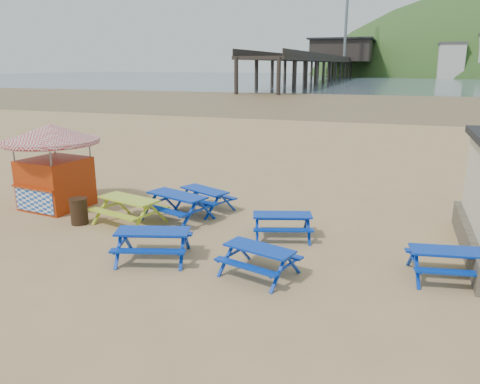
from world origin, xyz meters
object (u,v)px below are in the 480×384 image
(picnic_table_blue_b, at_px, (205,200))
(litter_bin, at_px, (79,211))
(picnic_table_yellow, at_px, (129,211))
(picnic_table_blue_a, at_px, (177,207))
(ice_cream_kiosk, at_px, (53,155))

(picnic_table_blue_b, relative_size, litter_bin, 2.66)
(picnic_table_yellow, bearing_deg, picnic_table_blue_a, 48.65)
(picnic_table_blue_b, bearing_deg, picnic_table_yellow, -104.86)
(picnic_table_blue_a, relative_size, picnic_table_blue_b, 1.11)
(picnic_table_blue_b, xyz_separation_m, litter_bin, (-3.24, -2.62, 0.05))
(ice_cream_kiosk, xyz_separation_m, litter_bin, (1.91, -1.31, -1.45))
(picnic_table_blue_a, height_order, picnic_table_blue_b, picnic_table_blue_a)
(picnic_table_blue_b, height_order, ice_cream_kiosk, ice_cream_kiosk)
(litter_bin, bearing_deg, picnic_table_blue_a, 26.38)
(ice_cream_kiosk, distance_m, litter_bin, 2.73)
(picnic_table_blue_a, height_order, ice_cream_kiosk, ice_cream_kiosk)
(picnic_table_blue_a, distance_m, picnic_table_blue_b, 1.31)
(picnic_table_yellow, bearing_deg, picnic_table_blue_b, 65.45)
(litter_bin, bearing_deg, ice_cream_kiosk, 145.56)
(picnic_table_blue_b, distance_m, litter_bin, 4.17)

